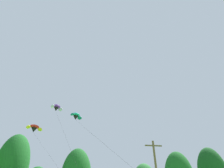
# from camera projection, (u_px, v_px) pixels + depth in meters

# --- Properties ---
(treeline_tree_c) EXTENTS (5.91, 5.91, 15.24)m
(treeline_tree_c) POSITION_uv_depth(u_px,v_px,m) (11.00, 167.00, 34.00)
(treeline_tree_c) COLOR #472D19
(treeline_tree_c) RESTS_ON ground_plane
(parafoil_kite_high_red_yellow) EXTENTS (13.49, 13.99, 15.02)m
(parafoil_kite_high_red_yellow) POSITION_uv_depth(u_px,v_px,m) (34.00, 128.00, 35.25)
(parafoil_kite_high_red_yellow) COLOR red
(parafoil_kite_mid_teal) EXTENTS (11.20, 15.27, 14.30)m
(parafoil_kite_mid_teal) POSITION_uv_depth(u_px,v_px,m) (76.00, 116.00, 29.72)
(parafoil_kite_mid_teal) COLOR teal
(parafoil_kite_far_purple) EXTENTS (10.24, 15.43, 20.10)m
(parafoil_kite_far_purple) POSITION_uv_depth(u_px,v_px,m) (56.00, 108.00, 39.51)
(parafoil_kite_far_purple) COLOR purple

